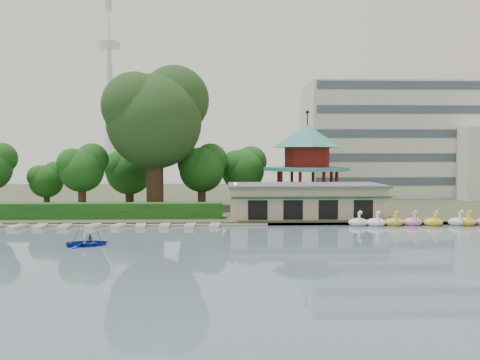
{
  "coord_description": "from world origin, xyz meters",
  "views": [
    {
      "loc": [
        0.36,
        -34.24,
        7.74
      ],
      "look_at": [
        2.0,
        18.0,
        5.0
      ],
      "focal_mm": 35.0,
      "sensor_mm": 36.0,
      "label": 1
    }
  ],
  "objects_px": {
    "dock": "(113,225)",
    "big_tree": "(156,114)",
    "boathouse": "(305,200)",
    "rowboat_with_passengers": "(87,240)",
    "pavilion": "(307,157)"
  },
  "relations": [
    {
      "from": "dock",
      "to": "pavilion",
      "type": "xyz_separation_m",
      "value": [
        24.0,
        14.8,
        7.36
      ]
    },
    {
      "from": "big_tree",
      "to": "rowboat_with_passengers",
      "type": "distance_m",
      "value": 25.82
    },
    {
      "from": "rowboat_with_passengers",
      "to": "pavilion",
      "type": "bearing_deg",
      "value": 48.05
    },
    {
      "from": "boathouse",
      "to": "big_tree",
      "type": "xyz_separation_m",
      "value": [
        -18.83,
        6.23,
        10.82
      ]
    },
    {
      "from": "pavilion",
      "to": "big_tree",
      "type": "bearing_deg",
      "value": -169.67
    },
    {
      "from": "boathouse",
      "to": "rowboat_with_passengers",
      "type": "distance_m",
      "value": 26.9
    },
    {
      "from": "pavilion",
      "to": "big_tree",
      "type": "xyz_separation_m",
      "value": [
        -20.83,
        -3.8,
        5.71
      ]
    },
    {
      "from": "dock",
      "to": "rowboat_with_passengers",
      "type": "distance_m",
      "value": 11.34
    },
    {
      "from": "pavilion",
      "to": "rowboat_with_passengers",
      "type": "relative_size",
      "value": 2.48
    },
    {
      "from": "pavilion",
      "to": "big_tree",
      "type": "height_order",
      "value": "big_tree"
    },
    {
      "from": "dock",
      "to": "rowboat_with_passengers",
      "type": "relative_size",
      "value": 6.24
    },
    {
      "from": "dock",
      "to": "rowboat_with_passengers",
      "type": "xyz_separation_m",
      "value": [
        0.52,
        -11.32,
        0.38
      ]
    },
    {
      "from": "boathouse",
      "to": "rowboat_with_passengers",
      "type": "height_order",
      "value": "boathouse"
    },
    {
      "from": "pavilion",
      "to": "rowboat_with_passengers",
      "type": "bearing_deg",
      "value": -131.95
    },
    {
      "from": "dock",
      "to": "big_tree",
      "type": "height_order",
      "value": "big_tree"
    }
  ]
}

